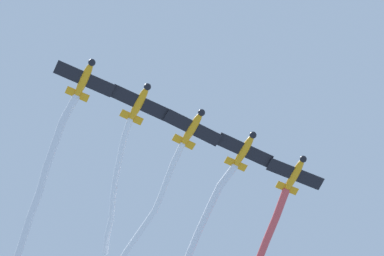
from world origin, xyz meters
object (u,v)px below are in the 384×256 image
(airplane_slot, at_px, (244,150))
(airplane_trail, at_px, (295,174))
(airplane_left_wing, at_px, (139,102))
(airplane_right_wing, at_px, (192,128))
(airplane_lead, at_px, (84,79))

(airplane_slot, bearing_deg, airplane_trail, 89.80)
(airplane_left_wing, xyz_separation_m, airplane_slot, (-13.15, -1.59, 0.00))
(airplane_right_wing, xyz_separation_m, airplane_slot, (-6.57, -0.79, 0.30))
(airplane_left_wing, xyz_separation_m, airplane_right_wing, (-6.58, -0.79, -0.30))
(airplane_left_wing, distance_m, airplane_trail, 19.86)
(airplane_lead, relative_size, airplane_slot, 1.00)
(airplane_left_wing, distance_m, airplane_slot, 13.24)
(airplane_lead, relative_size, airplane_trail, 1.01)
(airplane_left_wing, relative_size, airplane_right_wing, 1.00)
(airplane_left_wing, bearing_deg, airplane_trail, 89.68)
(airplane_left_wing, bearing_deg, airplane_right_wing, 89.68)
(airplane_right_wing, distance_m, airplane_slot, 6.62)
(airplane_trail, bearing_deg, airplane_right_wing, -87.05)
(airplane_left_wing, relative_size, airplane_slot, 1.00)
(airplane_lead, bearing_deg, airplane_right_wing, 90.81)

